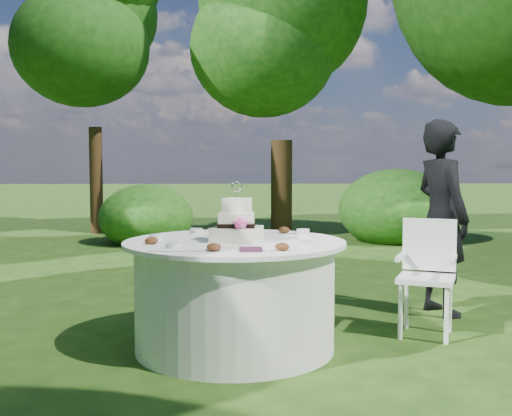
# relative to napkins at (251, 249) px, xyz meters

# --- Properties ---
(ground) EXTENTS (80.00, 80.00, 0.00)m
(ground) POSITION_rel_napkins_xyz_m (-0.10, 0.52, -0.78)
(ground) COLOR #1B390F
(ground) RESTS_ON ground
(napkins) EXTENTS (0.14, 0.14, 0.02)m
(napkins) POSITION_rel_napkins_xyz_m (0.00, 0.00, 0.00)
(napkins) COLOR #421C35
(napkins) RESTS_ON table
(feather_plume) EXTENTS (0.48, 0.07, 0.01)m
(feather_plume) POSITION_rel_napkins_xyz_m (-0.40, 0.02, -0.00)
(feather_plume) COLOR white
(feather_plume) RESTS_ON table
(guest) EXTENTS (0.56, 0.70, 1.69)m
(guest) POSITION_rel_napkins_xyz_m (1.71, 1.44, 0.07)
(guest) COLOR black
(guest) RESTS_ON ground
(table) EXTENTS (1.56, 1.56, 0.77)m
(table) POSITION_rel_napkins_xyz_m (-0.10, 0.52, -0.39)
(table) COLOR silver
(table) RESTS_ON ground
(cake) EXTENTS (0.39, 0.39, 0.43)m
(cake) POSITION_rel_napkins_xyz_m (-0.08, 0.48, 0.10)
(cake) COLOR white
(cake) RESTS_ON table
(chair) EXTENTS (0.54, 0.54, 0.88)m
(chair) POSITION_rel_napkins_xyz_m (1.39, 0.83, -0.26)
(chair) COLOR silver
(chair) RESTS_ON ground
(votives) EXTENTS (1.19, 0.97, 0.04)m
(votives) POSITION_rel_napkins_xyz_m (-0.05, 0.56, 0.01)
(votives) COLOR white
(votives) RESTS_ON table
(petal_cups) EXTENTS (1.04, 1.06, 0.05)m
(petal_cups) POSITION_rel_napkins_xyz_m (-0.10, 0.33, 0.02)
(petal_cups) COLOR #562D16
(petal_cups) RESTS_ON table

